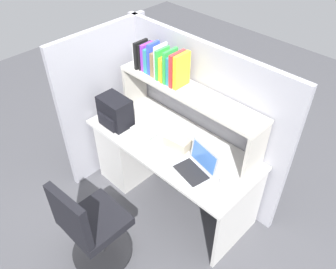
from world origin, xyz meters
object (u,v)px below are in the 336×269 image
at_px(backpack, 115,112).
at_px(computer_mouse, 227,182).
at_px(tissue_box, 178,143).
at_px(office_chair, 92,230).
at_px(laptop, 196,167).
at_px(paper_cup, 166,154).

distance_m(backpack, computer_mouse, 1.21).
distance_m(tissue_box, office_chair, 1.00).
height_order(laptop, office_chair, laptop).
distance_m(laptop, office_chair, 0.98).
bearing_deg(tissue_box, computer_mouse, -10.32).
distance_m(computer_mouse, tissue_box, 0.56).
bearing_deg(laptop, computer_mouse, 14.96).
distance_m(backpack, tissue_box, 0.66).
xyz_separation_m(backpack, paper_cup, (0.66, -0.00, -0.09)).
bearing_deg(backpack, office_chair, -52.97).
bearing_deg(laptop, paper_cup, -168.19).
distance_m(laptop, paper_cup, 0.29).
relative_size(backpack, office_chair, 0.32).
xyz_separation_m(computer_mouse, paper_cup, (-0.54, -0.13, 0.03)).
relative_size(laptop, backpack, 1.18).
bearing_deg(backpack, tissue_box, 14.46).
bearing_deg(computer_mouse, tissue_box, -156.99).
distance_m(computer_mouse, paper_cup, 0.56).
bearing_deg(computer_mouse, backpack, -147.10).
bearing_deg(laptop, tissue_box, 160.74).
bearing_deg(office_chair, paper_cup, -100.69).
height_order(paper_cup, office_chair, office_chair).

